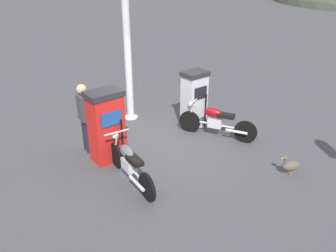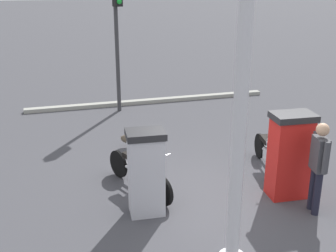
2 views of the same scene
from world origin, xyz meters
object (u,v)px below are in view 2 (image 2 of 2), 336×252
object	(u,v)px
motorcycle_near_pump	(270,152)
wandering_duck	(129,138)
motorcycle_far_pump	(140,170)
attendant_person	(319,162)
fuel_pump_near	(289,155)
fuel_pump_far	(146,172)
canopy_support_pole	(240,116)
roadside_traffic_light	(117,25)

from	to	relation	value
motorcycle_near_pump	wandering_duck	world-z (taller)	motorcycle_near_pump
motorcycle_far_pump	attendant_person	distance (m)	3.32
fuel_pump_near	fuel_pump_far	world-z (taller)	fuel_pump_near
motorcycle_far_pump	attendant_person	world-z (taller)	attendant_person
wandering_duck	canopy_support_pole	bearing A→B (deg)	-169.58
attendant_person	canopy_support_pole	xyz separation A→B (m)	(-0.93, 1.93, 1.31)
motorcycle_far_pump	attendant_person	bearing A→B (deg)	-117.43
motorcycle_near_pump	motorcycle_far_pump	world-z (taller)	motorcycle_far_pump
fuel_pump_near	attendant_person	xyz separation A→B (m)	(-0.67, -0.19, 0.13)
fuel_pump_near	roadside_traffic_light	distance (m)	6.79
fuel_pump_near	attendant_person	world-z (taller)	attendant_person
fuel_pump_far	wandering_duck	distance (m)	3.17
motorcycle_far_pump	fuel_pump_far	bearing A→B (deg)	177.78
attendant_person	canopy_support_pole	world-z (taller)	canopy_support_pole
roadside_traffic_light	canopy_support_pole	bearing A→B (deg)	-174.97
fuel_pump_far	canopy_support_pole	bearing A→B (deg)	-147.58
motorcycle_far_pump	wandering_duck	xyz separation A→B (m)	(2.27, -0.12, -0.22)
attendant_person	fuel_pump_far	bearing A→B (deg)	77.22
fuel_pump_near	motorcycle_far_pump	size ratio (longest dim) A/B	0.87
motorcycle_near_pump	wandering_duck	bearing A→B (deg)	53.37
fuel_pump_far	motorcycle_far_pump	distance (m)	0.91
fuel_pump_far	canopy_support_pole	size ratio (longest dim) A/B	0.33
wandering_duck	motorcycle_near_pump	bearing A→B (deg)	-126.63
fuel_pump_near	motorcycle_near_pump	distance (m)	1.15
motorcycle_far_pump	roadside_traffic_light	size ratio (longest dim) A/B	0.50
motorcycle_far_pump	canopy_support_pole	size ratio (longest dim) A/B	0.41
motorcycle_near_pump	attendant_person	distance (m)	1.81
motorcycle_far_pump	roadside_traffic_light	bearing A→B (deg)	-3.34
fuel_pump_near	motorcycle_far_pump	world-z (taller)	fuel_pump_near
roadside_traffic_light	motorcycle_far_pump	bearing A→B (deg)	176.66
fuel_pump_far	motorcycle_near_pump	world-z (taller)	fuel_pump_far
fuel_pump_near	canopy_support_pole	world-z (taller)	canopy_support_pole
motorcycle_far_pump	roadside_traffic_light	xyz separation A→B (m)	(5.24, -0.31, 2.18)
fuel_pump_near	motorcycle_far_pump	distance (m)	2.88
wandering_duck	fuel_pump_far	bearing A→B (deg)	177.27
attendant_person	canopy_support_pole	bearing A→B (deg)	115.77
fuel_pump_far	motorcycle_near_pump	distance (m)	3.11
attendant_person	canopy_support_pole	distance (m)	2.51
wandering_duck	canopy_support_pole	xyz separation A→B (m)	(-4.71, -0.87, 2.05)
motorcycle_near_pump	canopy_support_pole	bearing A→B (deg)	144.60
roadside_traffic_light	canopy_support_pole	world-z (taller)	canopy_support_pole
fuel_pump_near	motorcycle_far_pump	xyz separation A→B (m)	(0.84, 2.72, -0.39)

